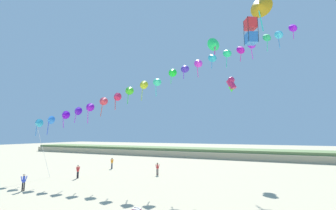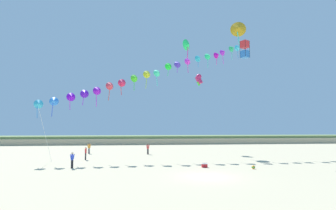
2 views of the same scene
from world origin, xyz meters
name	(u,v)px [view 1 (image 1 of 2)]	position (x,y,z in m)	size (l,w,h in m)	color
dune_ridge	(225,153)	(0.00, 46.87, 1.02)	(120.00, 9.87, 2.06)	tan
person_near_left	(24,181)	(-12.77, 6.10, 0.96)	(0.42, 0.51, 1.66)	black
person_near_right	(78,171)	(-12.78, 13.14, 0.97)	(0.23, 0.59, 1.68)	black
person_mid_center	(112,162)	(-13.87, 21.42, 1.01)	(0.61, 0.24, 1.74)	#474C56
person_far_left	(157,168)	(-4.45, 19.30, 0.97)	(0.58, 0.28, 1.68)	black
kite_banner_string	(164,77)	(-2.22, 16.71, 13.08)	(32.97, 12.57, 20.01)	#2CA8D1
large_kite_low_lead	(214,44)	(2.92, 24.03, 19.48)	(2.01, 1.94, 3.69)	#25EF6A
large_kite_mid_trail	(231,84)	(5.14, 24.71, 13.08)	(1.64, 1.20, 2.33)	#C1255C
large_kite_high_solo	(251,31)	(8.85, 12.21, 15.20)	(1.31, 1.31, 2.42)	blue
large_kite_outer_drift	(260,6)	(9.74, 16.60, 19.99)	(2.63, 1.59, 4.35)	gold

